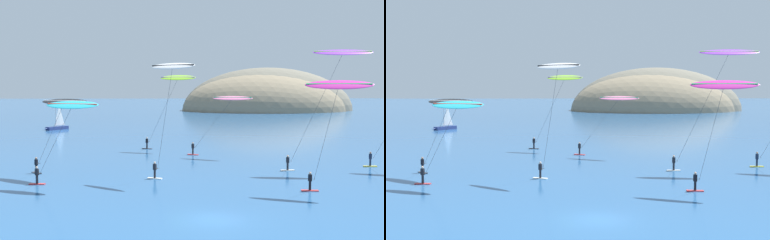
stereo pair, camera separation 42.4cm
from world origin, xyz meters
The scene contains 10 objects.
ground_plane centered at (0.00, 0.00, 0.00)m, with size 600.00×600.00×0.00m, color #285689.
headland_island centered at (30.78, 143.53, 0.00)m, with size 63.20×42.16×31.55m.
sailboat_near centered at (-27.59, 68.19, 0.64)m, with size 4.57×5.17×5.70m.
kitesurfer_magenta centered at (11.07, 8.06, 8.68)m, with size 5.75×3.22×9.82m.
kitesurfer_black centered at (-14.07, 16.09, 7.25)m, with size 7.23×5.38×8.02m.
kitesurfer_pink centered at (4.15, 29.11, 6.99)m, with size 8.43×4.42×7.98m.
kitesurfer_white centered at (-3.15, 13.75, 10.13)m, with size 4.99×3.81×11.53m.
kitesurfer_cyan centered at (-12.30, 11.20, 7.05)m, with size 7.25×3.35×7.96m.
kitesurfer_lime centered at (-2.70, 36.00, 9.57)m, with size 8.03×3.46×10.81m.
kitesurfer_purple centered at (14.73, 18.21, 12.00)m, with size 9.56×2.19×13.22m.
Camera 2 is at (-2.31, -32.63, 9.34)m, focal length 45.00 mm.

